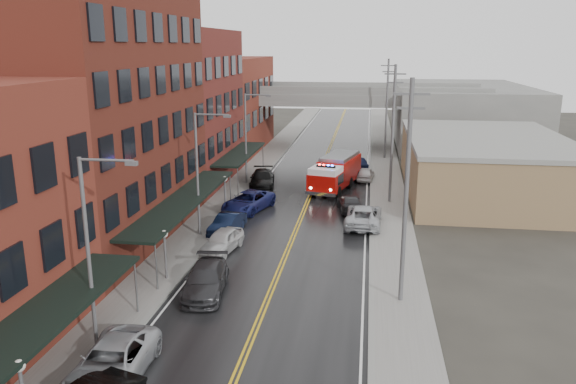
{
  "coord_description": "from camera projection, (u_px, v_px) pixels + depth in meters",
  "views": [
    {
      "loc": [
        5.17,
        -13.55,
        13.53
      ],
      "look_at": [
        -0.59,
        26.18,
        3.0
      ],
      "focal_mm": 35.0,
      "sensor_mm": 36.0,
      "label": 1
    }
  ],
  "objects": [
    {
      "name": "brick_building_c",
      "position": [
        182.0,
        108.0,
        55.83
      ],
      "size": [
        9.0,
        15.0,
        15.0
      ],
      "primitive_type": "cube",
      "color": "maroon",
      "rests_on": "ground"
    },
    {
      "name": "globe_lamp_0",
      "position": [
        21.0,
        381.0,
        19.34
      ],
      "size": [
        0.44,
        0.44,
        3.12
      ],
      "color": "#59595B",
      "rests_on": "ground"
    },
    {
      "name": "utility_pole_2",
      "position": [
        387.0,
        107.0,
        67.18
      ],
      "size": [
        1.8,
        0.24,
        12.0
      ],
      "color": "#59595B",
      "rests_on": "ground"
    },
    {
      "name": "parked_car_left_4",
      "position": [
        222.0,
        241.0,
        37.83
      ],
      "size": [
        2.5,
        4.62,
        1.49
      ],
      "primitive_type": "imported",
      "rotation": [
        0.0,
        0.0,
        -0.17
      ],
      "color": "#BABABA",
      "rests_on": "ground"
    },
    {
      "name": "parked_car_right_2",
      "position": [
        365.0,
        174.0,
        57.81
      ],
      "size": [
        1.94,
        4.13,
        1.37
      ],
      "primitive_type": "imported",
      "rotation": [
        0.0,
        0.0,
        3.06
      ],
      "color": "silver",
      "rests_on": "ground"
    },
    {
      "name": "sidewalk_right",
      "position": [
        392.0,
        219.0,
        44.81
      ],
      "size": [
        3.0,
        160.0,
        0.15
      ],
      "primitive_type": "cube",
      "color": "slate",
      "rests_on": "ground"
    },
    {
      "name": "curb_left",
      "position": [
        234.0,
        212.0,
        46.61
      ],
      "size": [
        0.3,
        160.0,
        0.15
      ],
      "primitive_type": "cube",
      "color": "gray",
      "rests_on": "ground"
    },
    {
      "name": "utility_pole_1",
      "position": [
        393.0,
        132.0,
        48.03
      ],
      "size": [
        1.8,
        0.24,
        12.0
      ],
      "color": "#59595B",
      "rests_on": "ground"
    },
    {
      "name": "awning_2",
      "position": [
        240.0,
        154.0,
        56.17
      ],
      "size": [
        2.6,
        13.0,
        3.09
      ],
      "color": "black",
      "rests_on": "ground"
    },
    {
      "name": "street_lamp_2",
      "position": [
        248.0,
        133.0,
        55.01
      ],
      "size": [
        2.64,
        0.22,
        9.0
      ],
      "color": "#59595B",
      "rests_on": "ground"
    },
    {
      "name": "brick_building_far",
      "position": [
        226.0,
        105.0,
        72.97
      ],
      "size": [
        9.0,
        20.0,
        12.0
      ],
      "primitive_type": "cube",
      "color": "maroon",
      "rests_on": "ground"
    },
    {
      "name": "parked_car_left_7",
      "position": [
        262.0,
        179.0,
        54.91
      ],
      "size": [
        3.08,
        5.94,
        1.65
      ],
      "primitive_type": "imported",
      "rotation": [
        0.0,
        0.0,
        0.14
      ],
      "color": "black",
      "rests_on": "ground"
    },
    {
      "name": "utility_pole_0",
      "position": [
        406.0,
        190.0,
        28.89
      ],
      "size": [
        1.8,
        0.24,
        12.0
      ],
      "color": "#59595B",
      "rests_on": "ground"
    },
    {
      "name": "parked_car_left_3",
      "position": [
        205.0,
        280.0,
        31.45
      ],
      "size": [
        2.81,
        5.62,
        1.57
      ],
      "primitive_type": "imported",
      "rotation": [
        0.0,
        0.0,
        0.12
      ],
      "color": "#2A2A2D",
      "rests_on": "ground"
    },
    {
      "name": "fire_truck",
      "position": [
        335.0,
        172.0,
        53.98
      ],
      "size": [
        5.09,
        9.14,
        3.19
      ],
      "rotation": [
        0.0,
        0.0,
        -0.24
      ],
      "color": "#9C0A07",
      "rests_on": "ground"
    },
    {
      "name": "parked_car_right_0",
      "position": [
        363.0,
        216.0,
        43.22
      ],
      "size": [
        2.9,
        5.91,
        1.62
      ],
      "primitive_type": "imported",
      "rotation": [
        0.0,
        0.0,
        3.1
      ],
      "color": "#B0B3B8",
      "rests_on": "ground"
    },
    {
      "name": "road",
      "position": [
        302.0,
        216.0,
        45.84
      ],
      "size": [
        11.0,
        160.0,
        0.02
      ],
      "primitive_type": "cube",
      "color": "black",
      "rests_on": "ground"
    },
    {
      "name": "awning_1",
      "position": [
        184.0,
        200.0,
        39.42
      ],
      "size": [
        2.6,
        18.0,
        3.09
      ],
      "color": "black",
      "rests_on": "ground"
    },
    {
      "name": "curb_right",
      "position": [
        372.0,
        218.0,
        45.04
      ],
      "size": [
        0.3,
        160.0,
        0.15
      ],
      "primitive_type": "cube",
      "color": "gray",
      "rests_on": "ground"
    },
    {
      "name": "overpass",
      "position": [
        331.0,
        103.0,
        74.96
      ],
      "size": [
        40.0,
        10.0,
        7.5
      ],
      "color": "slate",
      "rests_on": "ground"
    },
    {
      "name": "parked_car_left_2",
      "position": [
        112.0,
        363.0,
        23.17
      ],
      "size": [
        2.87,
        5.85,
        1.6
      ],
      "primitive_type": "imported",
      "rotation": [
        0.0,
        0.0,
        0.04
      ],
      "color": "#A0A3A7",
      "rests_on": "ground"
    },
    {
      "name": "sidewalk_left",
      "position": [
        215.0,
        211.0,
        46.84
      ],
      "size": [
        3.0,
        160.0,
        0.15
      ],
      "primitive_type": "cube",
      "color": "slate",
      "rests_on": "ground"
    },
    {
      "name": "globe_lamp_2",
      "position": [
        225.0,
        186.0,
        46.14
      ],
      "size": [
        0.44,
        0.44,
        3.12
      ],
      "color": "#59595B",
      "rests_on": "ground"
    },
    {
      "name": "parked_car_right_1",
      "position": [
        350.0,
        203.0,
        47.08
      ],
      "size": [
        2.62,
        4.86,
        1.34
      ],
      "primitive_type": "imported",
      "rotation": [
        0.0,
        0.0,
        3.31
      ],
      "color": "#242427",
      "rests_on": "ground"
    },
    {
      "name": "street_lamp_1",
      "position": [
        200.0,
        167.0,
        39.69
      ],
      "size": [
        2.64,
        0.22,
        9.0
      ],
      "color": "#59595B",
      "rests_on": "ground"
    },
    {
      "name": "awning_0",
      "position": [
        24.0,
        333.0,
        21.23
      ],
      "size": [
        2.6,
        16.0,
        3.09
      ],
      "color": "black",
      "rests_on": "ground"
    },
    {
      "name": "parked_car_right_3",
      "position": [
        355.0,
        164.0,
        62.16
      ],
      "size": [
        3.14,
        4.98,
        1.55
      ],
      "primitive_type": "imported",
      "rotation": [
        0.0,
        0.0,
        3.49
      ],
      "color": "black",
      "rests_on": "ground"
    },
    {
      "name": "globe_lamp_1",
      "position": [
        165.0,
        243.0,
        32.74
      ],
      "size": [
        0.44,
        0.44,
        3.12
      ],
      "color": "#59595B",
      "rests_on": "ground"
    },
    {
      "name": "parked_car_left_5",
      "position": [
        227.0,
        224.0,
        41.6
      ],
      "size": [
        2.18,
        4.49,
        1.42
      ],
      "primitive_type": "imported",
      "rotation": [
        0.0,
        0.0,
        -0.16
      ],
      "color": "black",
      "rests_on": "ground"
    },
    {
      "name": "tan_building",
      "position": [
        484.0,
        167.0,
        52.56
      ],
      "size": [
        14.0,
        22.0,
        5.0
      ],
      "primitive_type": "cube",
      "color": "#90744D",
      "rests_on": "ground"
    },
    {
      "name": "parked_car_left_6",
      "position": [
        248.0,
        202.0,
        47.09
      ],
      "size": [
        4.23,
        6.34,
        1.62
      ],
      "primitive_type": "imported",
      "rotation": [
        0.0,
        0.0,
        -0.29
      ],
      "color": "#151B52",
      "rests_on": "ground"
    },
    {
      "name": "right_far_block",
      "position": [
        459.0,
        114.0,
        80.62
      ],
      "size": [
        18.0,
        30.0,
        8.0
      ],
      "primitive_type": "cube",
      "color": "slate",
      "rests_on": "ground"
    },
    {
      "name": "street_lamp_0",
      "position": [
        93.0,
        243.0,
        24.37
      ],
      "size": [
        2.64,
        0.22,
        9.0
      ],
      "color": "#59595B",
      "rests_on": "ground"
    },
    {
      "name": "brick_building_b",
      "position": [
        99.0,
        113.0,
        38.7
      ],
      "size": [
        9.0,
        20.0,
        18.0
      ],
      "primitive_type": "cube",
      "color": "#581E17",
      "rests_on": "ground"
    }
  ]
}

